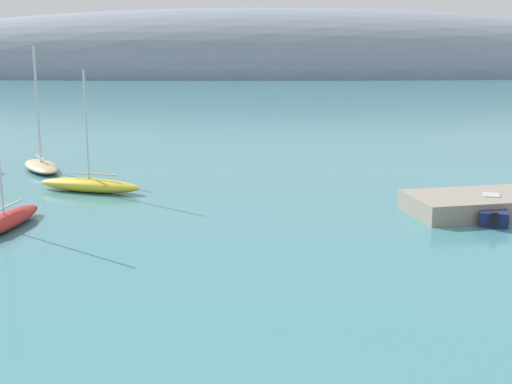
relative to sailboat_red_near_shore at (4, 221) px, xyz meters
name	(u,v)px	position (x,y,z in m)	size (l,w,h in m)	color
distant_ridge	(268,74)	(23.17, 163.20, -0.51)	(276.58, 52.63, 37.14)	gray
sailboat_red_near_shore	(4,221)	(0.00, 0.00, 0.00)	(3.14, 7.79, 8.67)	red
sailboat_sand_mid_mooring	(41,165)	(-2.69, 18.11, 0.00)	(5.12, 6.92, 10.21)	#C6B284
sailboat_yellow_end_of_line	(89,184)	(2.95, 9.88, 0.03)	(8.08, 4.17, 8.72)	yellow
motorboat_navy_alongside_breakwater	(491,210)	(29.38, 1.86, -0.03)	(3.10, 5.79, 1.28)	navy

